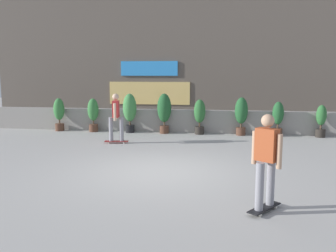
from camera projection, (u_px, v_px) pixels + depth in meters
name	position (u px, v px, depth m)	size (l,w,h in m)	color
ground_plane	(159.00, 171.00, 8.73)	(48.00, 48.00, 0.00)	#B2AFA8
planter_wall	(184.00, 121.00, 14.53)	(18.00, 0.40, 0.90)	gray
building_backdrop	(193.00, 56.00, 18.04)	(20.00, 2.08, 6.50)	#60564C
potted_plant_0	(59.00, 112.00, 14.81)	(0.44, 0.44, 1.35)	brown
potted_plant_1	(93.00, 113.00, 14.59)	(0.44, 0.44, 1.36)	brown
potted_plant_2	(130.00, 110.00, 14.34)	(0.55, 0.55, 1.57)	black
potted_plant_3	(164.00, 110.00, 14.14)	(0.55, 0.55, 1.58)	brown
potted_plant_4	(200.00, 115.00, 13.95)	(0.45, 0.45, 1.36)	#2D2823
potted_plant_5	(241.00, 113.00, 13.71)	(0.49, 0.49, 1.46)	brown
potted_plant_6	(278.00, 117.00, 13.52)	(0.42, 0.42, 1.31)	brown
potted_plant_7	(321.00, 120.00, 13.31)	(0.37, 0.37, 1.21)	#2D2823
skater_by_wall_left	(116.00, 116.00, 12.11)	(0.82, 0.55, 1.70)	maroon
skater_far_right	(266.00, 158.00, 6.06)	(0.64, 0.76, 1.70)	black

